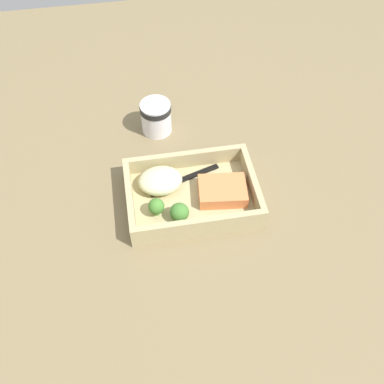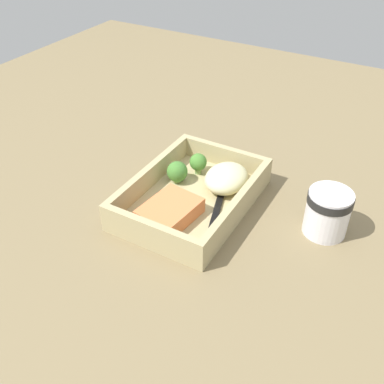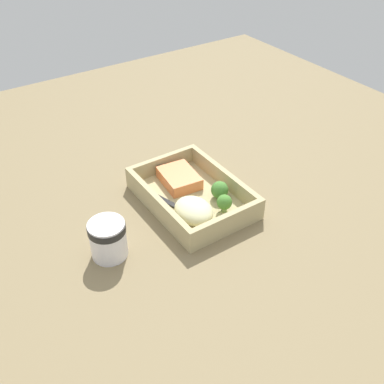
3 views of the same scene
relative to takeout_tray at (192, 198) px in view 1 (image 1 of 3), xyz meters
The scene contains 9 objects.
ground_plane 1.60cm from the takeout_tray, ahead, with size 160.00×160.00×2.00cm, color olive.
takeout_tray is the anchor object (origin of this frame).
tray_rim 2.51cm from the takeout_tray, ahead, with size 25.72×18.16×3.83cm.
salmon_fillet 6.35cm from the takeout_tray, behind, with size 9.41×7.17×2.64cm, color #EA7E48.
mashed_potatoes 7.30cm from the takeout_tray, 31.19° to the right, with size 8.87×7.17×4.03cm, color beige.
broccoli_floret_1 8.48cm from the takeout_tray, 21.71° to the left, with size 3.15×3.15×3.94cm.
broccoli_floret_2 6.41cm from the takeout_tray, 56.18° to the left, with size 3.72×3.72×3.94cm.
fork 4.77cm from the takeout_tray, 65.99° to the right, with size 15.56×6.33×0.44cm.
paper_cup 22.25cm from the takeout_tray, 78.28° to the right, with size 6.94×6.94×7.52cm.
Camera 1 is at (9.28, 54.05, 72.33)cm, focal length 42.00 mm.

